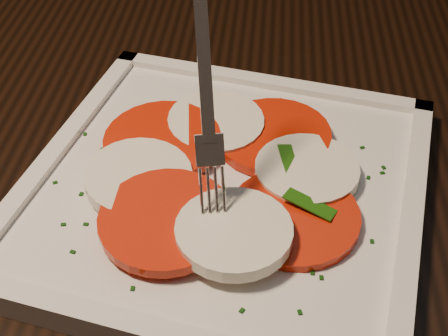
# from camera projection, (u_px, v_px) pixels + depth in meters

# --- Properties ---
(table) EXTENTS (1.28, 0.93, 0.75)m
(table) POSITION_uv_depth(u_px,v_px,m) (158.00, 194.00, 0.62)
(table) COLOR black
(table) RESTS_ON ground
(plate) EXTENTS (0.31, 0.31, 0.01)m
(plate) POSITION_uv_depth(u_px,v_px,m) (224.00, 190.00, 0.47)
(plate) COLOR white
(plate) RESTS_ON table
(caprese_salad) EXTENTS (0.24, 0.23, 0.02)m
(caprese_salad) POSITION_uv_depth(u_px,v_px,m) (224.00, 174.00, 0.46)
(caprese_salad) COLOR red
(caprese_salad) RESTS_ON plate
(fork) EXTENTS (0.06, 0.09, 0.15)m
(fork) POSITION_uv_depth(u_px,v_px,m) (204.00, 73.00, 0.41)
(fork) COLOR white
(fork) RESTS_ON caprese_salad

